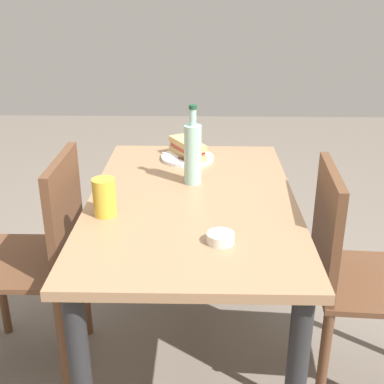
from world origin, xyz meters
name	(u,v)px	position (x,y,z in m)	size (l,w,h in m)	color
ground_plane	(192,362)	(0.00, 0.00, 0.00)	(8.00, 8.00, 0.00)	#6B6056
dining_table	(192,228)	(0.00, 0.00, 0.62)	(1.17, 0.72, 0.74)	#997251
chair_far	(42,253)	(0.00, 0.56, 0.51)	(0.40, 0.40, 0.88)	brown
chair_near	(351,271)	(-0.10, -0.56, 0.51)	(0.43, 0.43, 0.88)	brown
plate_near	(187,158)	(0.40, 0.03, 0.75)	(0.22, 0.22, 0.01)	white
baguette_sandwich_near	(187,148)	(0.40, 0.03, 0.79)	(0.21, 0.17, 0.07)	tan
knife_near	(179,158)	(0.37, 0.06, 0.76)	(0.13, 0.14, 0.01)	silver
water_bottle	(193,153)	(0.14, 0.00, 0.86)	(0.06, 0.06, 0.30)	#99C6B7
beer_glass	(104,197)	(-0.15, 0.28, 0.80)	(0.07, 0.07, 0.12)	gold
olive_bowl	(220,238)	(-0.33, -0.09, 0.75)	(0.08, 0.08, 0.03)	silver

